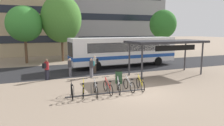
% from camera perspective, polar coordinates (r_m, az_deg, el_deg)
% --- Properties ---
extents(ground, '(200.00, 200.00, 0.00)m').
position_cam_1_polar(ground, '(13.37, 7.21, -8.21)').
color(ground, gray).
extents(bus_lane_asphalt, '(80.00, 7.20, 0.01)m').
position_cam_1_polar(bus_lane_asphalt, '(21.67, -4.44, -1.43)').
color(bus_lane_asphalt, '#232326').
rests_on(bus_lane_asphalt, ground).
extents(city_bus, '(12.13, 3.11, 3.20)m').
position_cam_1_polar(city_bus, '(22.53, 3.27, 3.53)').
color(city_bus, white).
rests_on(city_bus, ground).
extents(bike_rack, '(5.32, 0.28, 0.70)m').
position_cam_1_polar(bike_rack, '(13.04, -1.27, -8.19)').
color(bike_rack, '#47474C').
rests_on(bike_rack, ground).
extents(parked_bicycle_black_0, '(0.52, 1.72, 0.99)m').
position_cam_1_polar(parked_bicycle_black_0, '(12.42, -11.24, -7.83)').
color(parked_bicycle_black_0, black).
rests_on(parked_bicycle_black_0, ground).
extents(parked_bicycle_yellow_1, '(0.63, 1.68, 0.99)m').
position_cam_1_polar(parked_bicycle_yellow_1, '(12.58, -8.04, -7.53)').
color(parked_bicycle_yellow_1, black).
rests_on(parked_bicycle_yellow_1, ground).
extents(parked_bicycle_silver_2, '(0.52, 1.71, 0.99)m').
position_cam_1_polar(parked_bicycle_silver_2, '(12.67, -4.63, -7.34)').
color(parked_bicycle_silver_2, black).
rests_on(parked_bicycle_silver_2, ground).
extents(parked_bicycle_red_3, '(0.52, 1.72, 0.99)m').
position_cam_1_polar(parked_bicycle_red_3, '(12.97, -1.15, -6.92)').
color(parked_bicycle_red_3, black).
rests_on(parked_bicycle_red_3, ground).
extents(parked_bicycle_white_4, '(0.65, 1.67, 0.99)m').
position_cam_1_polar(parked_bicycle_white_4, '(13.14, 1.85, -6.70)').
color(parked_bicycle_white_4, black).
rests_on(parked_bicycle_white_4, ground).
extents(parked_bicycle_silver_5, '(0.52, 1.72, 0.99)m').
position_cam_1_polar(parked_bicycle_silver_5, '(13.59, 4.80, -6.20)').
color(parked_bicycle_silver_5, black).
rests_on(parked_bicycle_silver_5, ground).
extents(parked_bicycle_yellow_6, '(0.53, 1.70, 0.99)m').
position_cam_1_polar(parked_bicycle_yellow_6, '(13.85, 7.95, -5.96)').
color(parked_bicycle_yellow_6, black).
rests_on(parked_bicycle_yellow_6, ground).
extents(transit_shelter, '(7.15, 3.12, 3.09)m').
position_cam_1_polar(transit_shelter, '(18.59, 15.22, 5.51)').
color(transit_shelter, '#38383D').
rests_on(transit_shelter, ground).
extents(commuter_black_pack_0, '(0.60, 0.48, 1.65)m').
position_cam_1_polar(commuter_black_pack_0, '(19.02, -4.77, -0.02)').
color(commuter_black_pack_0, '#47382D').
rests_on(commuter_black_pack_0, ground).
extents(commuter_black_pack_1, '(0.60, 0.56, 1.71)m').
position_cam_1_polar(commuter_black_pack_1, '(17.08, -17.95, -1.38)').
color(commuter_black_pack_1, black).
rests_on(commuter_black_pack_1, ground).
extents(commuter_teal_pack_2, '(0.58, 0.59, 1.64)m').
position_cam_1_polar(commuter_teal_pack_2, '(17.41, -5.77, -0.92)').
color(commuter_teal_pack_2, '#565660').
rests_on(commuter_teal_pack_2, ground).
extents(commuter_black_pack_3, '(0.42, 0.58, 1.58)m').
position_cam_1_polar(commuter_black_pack_3, '(18.10, -11.74, -0.79)').
color(commuter_black_pack_3, '#565660').
rests_on(commuter_black_pack_3, ground).
extents(trash_bin, '(0.55, 0.55, 1.03)m').
position_cam_1_polar(trash_bin, '(15.37, 1.91, -3.84)').
color(trash_bin, '#284C2D').
rests_on(trash_bin, ground).
extents(street_tree_0, '(4.32, 4.32, 7.28)m').
position_cam_1_polar(street_tree_0, '(34.56, 14.12, 10.51)').
color(street_tree_0, brown).
rests_on(street_tree_0, ground).
extents(street_tree_1, '(5.05, 5.05, 8.43)m').
position_cam_1_polar(street_tree_1, '(27.02, -14.06, 11.97)').
color(street_tree_1, brown).
rests_on(street_tree_1, ground).
extents(street_tree_2, '(4.22, 4.22, 6.88)m').
position_cam_1_polar(street_tree_2, '(26.71, -23.43, 10.06)').
color(street_tree_2, brown).
rests_on(street_tree_2, ground).
extents(building_centre_block, '(18.84, 14.03, 17.00)m').
position_cam_1_polar(building_centre_block, '(57.47, -16.55, 13.29)').
color(building_centre_block, brown).
rests_on(building_centre_block, ground).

